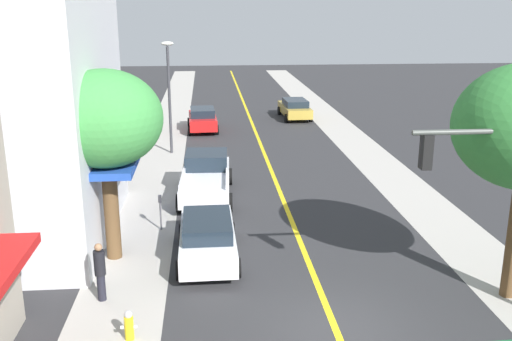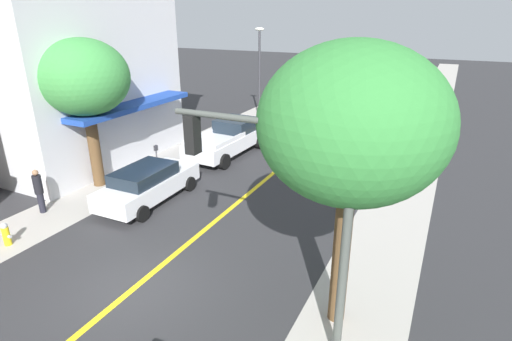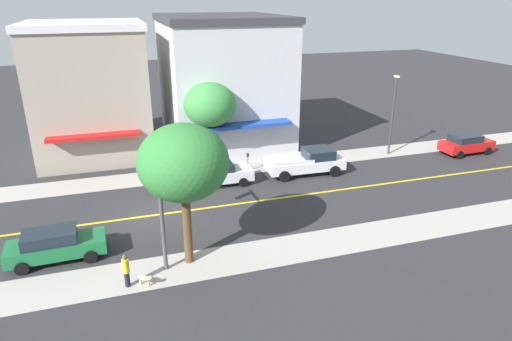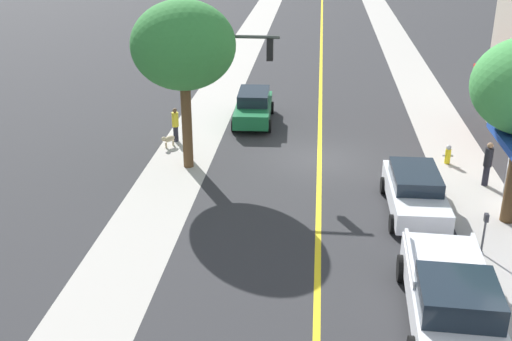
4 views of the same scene
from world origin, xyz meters
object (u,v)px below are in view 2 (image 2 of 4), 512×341
street_tree_left_near (353,125)px  street_lamp (259,64)px  gold_sedan_right_curb (402,95)px  traffic_light_mast (289,194)px  red_sedan_left_curb (310,95)px  white_sedan_left_curb (148,183)px  fire_hydrant (6,234)px  parking_meter (156,155)px  white_pickup_truck (229,138)px  pedestrian_black_shirt (39,190)px  street_tree_right_corner (84,79)px

street_tree_left_near → street_lamp: street_tree_left_near is taller
gold_sedan_right_curb → traffic_light_mast: bearing=-180.0°
traffic_light_mast → red_sedan_left_curb: (-8.17, 25.56, -2.98)m
white_sedan_left_curb → gold_sedan_right_curb: white_sedan_left_curb is taller
street_lamp → white_sedan_left_curb: 15.38m
fire_hydrant → parking_meter: size_ratio=0.60×
street_lamp → white_pickup_truck: street_lamp is taller
pedestrian_black_shirt → street_lamp: bearing=-62.2°
white_sedan_left_curb → white_pickup_truck: (-0.02, 6.77, 0.10)m
street_lamp → pedestrian_black_shirt: (-1.11, -17.56, -3.01)m
street_tree_left_near → parking_meter: street_tree_left_near is taller
white_pickup_truck → gold_sedan_right_curb: bearing=-18.2°
street_tree_left_near → white_pickup_truck: 14.19m
parking_meter → gold_sedan_right_curb: 23.71m
parking_meter → red_sedan_left_curb: red_sedan_left_curb is taller
street_tree_right_corner → white_sedan_left_curb: (3.21, -0.38, -3.99)m
parking_meter → pedestrian_black_shirt: bearing=-103.9°
traffic_light_mast → white_pickup_truck: (-7.98, 11.35, -2.89)m
street_lamp → white_sedan_left_curb: street_lamp is taller
street_tree_left_near → parking_meter: 13.06m
street_tree_left_near → traffic_light_mast: street_tree_left_near is taller
fire_hydrant → street_lamp: street_lamp is taller
traffic_light_mast → pedestrian_black_shirt: bearing=-9.9°
street_tree_right_corner → traffic_light_mast: (11.17, -4.96, -0.99)m
street_tree_right_corner → white_pickup_truck: size_ratio=1.14×
traffic_light_mast → pedestrian_black_shirt: size_ratio=3.16×
parking_meter → red_sedan_left_curb: size_ratio=0.32×
parking_meter → white_sedan_left_curb: white_sedan_left_curb is taller
fire_hydrant → pedestrian_black_shirt: pedestrian_black_shirt is taller
white_sedan_left_curb → street_tree_left_near: bearing=-111.5°
red_sedan_left_curb → white_pickup_truck: 14.20m
street_tree_left_near → parking_meter: bearing=150.0°
street_tree_left_near → white_sedan_left_curb: (-8.92, 3.41, -4.32)m
white_pickup_truck → red_sedan_left_curb: bearing=3.2°
traffic_light_mast → street_tree_left_near: bearing=-129.5°
gold_sedan_right_curb → white_pickup_truck: white_pickup_truck is taller
pedestrian_black_shirt → white_sedan_left_curb: bearing=-108.4°
street_lamp → red_sedan_left_curb: street_lamp is taller
gold_sedan_right_curb → white_pickup_truck: 19.34m
street_tree_right_corner → gold_sedan_right_curb: bearing=67.8°
street_tree_left_near → street_lamp: 21.38m
white_pickup_truck → parking_meter: bearing=158.5°
fire_hydrant → gold_sedan_right_curb: 31.01m
street_tree_right_corner → traffic_light_mast: 12.26m
white_pickup_truck → pedestrian_black_shirt: bearing=164.1°
red_sedan_left_curb → white_pickup_truck: (0.20, -14.20, 0.08)m
traffic_light_mast → street_lamp: (-9.98, 19.49, 0.16)m
street_tree_left_near → white_sedan_left_curb: street_tree_left_near is taller
red_sedan_left_curb → white_sedan_left_curb: bearing=178.2°
street_tree_left_near → fire_hydrant: 12.04m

